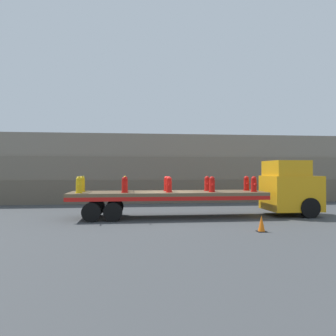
{
  "coord_description": "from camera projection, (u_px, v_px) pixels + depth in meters",
  "views": [
    {
      "loc": [
        -1.95,
        -17.28,
        2.48
      ],
      "look_at": [
        0.01,
        0.0,
        2.62
      ],
      "focal_mm": 35.0,
      "sensor_mm": 36.0,
      "label": 1
    }
  ],
  "objects": [
    {
      "name": "ground_plane",
      "position": [
        168.0,
        217.0,
        17.37
      ],
      "size": [
        120.0,
        120.0,
        0.0
      ],
      "primitive_type": "plane",
      "color": "#3F4244"
    },
    {
      "name": "fire_hydrant_yellow_far_0",
      "position": [
        82.0,
        184.0,
        17.43
      ],
      "size": [
        0.36,
        0.59,
        0.82
      ],
      "color": "gold",
      "rests_on": "flatbed_trailer"
    },
    {
      "name": "fire_hydrant_red_far_2",
      "position": [
        167.0,
        184.0,
        17.94
      ],
      "size": [
        0.36,
        0.59,
        0.82
      ],
      "color": "red",
      "rests_on": "flatbed_trailer"
    },
    {
      "name": "fire_hydrant_red_near_1",
      "position": [
        125.0,
        185.0,
        16.58
      ],
      "size": [
        0.36,
        0.59,
        0.82
      ],
      "color": "red",
      "rests_on": "flatbed_trailer"
    },
    {
      "name": "fire_hydrant_red_near_2",
      "position": [
        169.0,
        185.0,
        16.83
      ],
      "size": [
        0.36,
        0.59,
        0.82
      ],
      "color": "red",
      "rests_on": "flatbed_trailer"
    },
    {
      "name": "truck_cab",
      "position": [
        291.0,
        188.0,
        18.17
      ],
      "size": [
        2.69,
        2.6,
        3.02
      ],
      "color": "orange",
      "rests_on": "ground_plane"
    },
    {
      "name": "fire_hydrant_red_near_4",
      "position": [
        254.0,
        184.0,
        17.34
      ],
      "size": [
        0.36,
        0.59,
        0.82
      ],
      "color": "red",
      "rests_on": "flatbed_trailer"
    },
    {
      "name": "rock_cliff",
      "position": [
        155.0,
        169.0,
        26.21
      ],
      "size": [
        60.0,
        3.3,
        5.29
      ],
      "color": "#665B4C",
      "rests_on": "ground_plane"
    },
    {
      "name": "fire_hydrant_red_near_3",
      "position": [
        212.0,
        184.0,
        17.09
      ],
      "size": [
        0.36,
        0.59,
        0.82
      ],
      "color": "red",
      "rests_on": "flatbed_trailer"
    },
    {
      "name": "fire_hydrant_red_far_4",
      "position": [
        246.0,
        183.0,
        18.45
      ],
      "size": [
        0.36,
        0.59,
        0.82
      ],
      "color": "red",
      "rests_on": "flatbed_trailer"
    },
    {
      "name": "cargo_strap_rear",
      "position": [
        81.0,
        176.0,
        16.88
      ],
      "size": [
        0.05,
        2.74,
        0.01
      ],
      "color": "yellow",
      "rests_on": "fire_hydrant_yellow_near_0"
    },
    {
      "name": "flatbed_trailer",
      "position": [
        157.0,
        196.0,
        17.31
      ],
      "size": [
        10.27,
        2.63,
        1.36
      ],
      "color": "brown",
      "rests_on": "ground_plane"
    },
    {
      "name": "fire_hydrant_red_far_1",
      "position": [
        125.0,
        184.0,
        17.69
      ],
      "size": [
        0.36,
        0.59,
        0.82
      ],
      "color": "red",
      "rests_on": "flatbed_trailer"
    },
    {
      "name": "cargo_strap_middle",
      "position": [
        125.0,
        176.0,
        17.13
      ],
      "size": [
        0.05,
        2.74,
        0.01
      ],
      "color": "yellow",
      "rests_on": "fire_hydrant_red_near_1"
    },
    {
      "name": "traffic_cone",
      "position": [
        261.0,
        224.0,
        13.26
      ],
      "size": [
        0.37,
        0.37,
        0.66
      ],
      "color": "black",
      "rests_on": "ground_plane"
    },
    {
      "name": "fire_hydrant_red_far_3",
      "position": [
        207.0,
        184.0,
        18.2
      ],
      "size": [
        0.36,
        0.59,
        0.82
      ],
      "color": "red",
      "rests_on": "flatbed_trailer"
    },
    {
      "name": "fire_hydrant_yellow_near_0",
      "position": [
        79.0,
        185.0,
        16.32
      ],
      "size": [
        0.36,
        0.59,
        0.82
      ],
      "color": "gold",
      "rests_on": "flatbed_trailer"
    }
  ]
}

